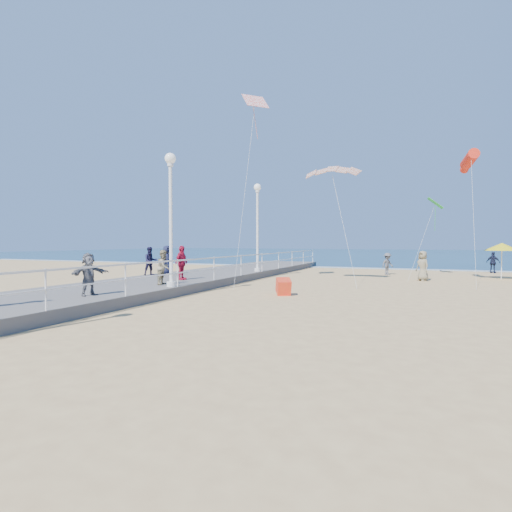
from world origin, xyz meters
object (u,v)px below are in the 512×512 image
at_px(lamp_post_mid, 171,205).
at_px(beach_walker_b, 493,262).
at_px(lamp_post_far, 257,218).
at_px(spectator_5, 89,274).
at_px(spectator_4, 167,260).
at_px(beach_walker_c, 423,266).
at_px(beach_umbrella, 502,247).
at_px(spectator_7, 150,261).
at_px(spectator_3, 181,263).
at_px(beach_walker_a, 388,264).
at_px(box_kite, 283,288).
at_px(spectator_1, 164,267).

distance_m(lamp_post_mid, beach_walker_b, 23.59).
relative_size(lamp_post_far, spectator_5, 3.72).
xyz_separation_m(spectator_4, beach_walker_c, (13.02, 5.98, -0.35)).
bearing_deg(beach_umbrella, beach_walker_b, 86.60).
bearing_deg(lamp_post_mid, spectator_4, 126.94).
height_order(lamp_post_mid, lamp_post_far, same).
bearing_deg(spectator_4, lamp_post_far, -39.62).
bearing_deg(beach_walker_c, spectator_7, -107.27).
relative_size(lamp_post_mid, beach_umbrella, 2.49).
bearing_deg(beach_umbrella, spectator_4, -153.38).
bearing_deg(spectator_5, spectator_7, 36.34).
height_order(spectator_3, beach_walker_a, spectator_3).
relative_size(spectator_7, box_kite, 2.54).
relative_size(lamp_post_far, beach_walker_a, 3.62).
bearing_deg(spectator_5, beach_umbrella, -27.83).
distance_m(spectator_4, beach_umbrella, 19.32).
xyz_separation_m(lamp_post_mid, spectator_1, (-0.74, 0.54, -2.53)).
relative_size(spectator_7, beach_walker_b, 1.01).
distance_m(spectator_1, spectator_3, 2.09).
relative_size(lamp_post_mid, spectator_5, 3.72).
relative_size(beach_walker_b, box_kite, 2.50).
xyz_separation_m(spectator_1, beach_umbrella, (14.27, 13.07, 0.78)).
bearing_deg(beach_walker_b, box_kite, 86.51).
distance_m(lamp_post_far, beach_walker_b, 17.25).
xyz_separation_m(spectator_4, beach_walker_a, (10.85, 9.51, -0.46)).
bearing_deg(lamp_post_far, spectator_5, -94.45).
bearing_deg(box_kite, spectator_5, -162.78).
bearing_deg(spectator_7, beach_walker_c, -28.63).
height_order(spectator_4, beach_walker_a, spectator_4).
height_order(beach_walker_a, beach_walker_b, beach_walker_b).
xyz_separation_m(spectator_1, spectator_3, (-0.47, 2.03, 0.08)).
xyz_separation_m(lamp_post_mid, box_kite, (4.05, 2.04, -3.36)).
xyz_separation_m(lamp_post_mid, beach_umbrella, (13.53, 13.61, -1.75)).
bearing_deg(beach_umbrella, spectator_5, -130.55).
height_order(lamp_post_far, beach_walker_c, lamp_post_far).
height_order(spectator_1, beach_walker_b, spectator_1).
bearing_deg(spectator_1, lamp_post_mid, -137.21).
bearing_deg(spectator_7, lamp_post_mid, -99.77).
bearing_deg(beach_walker_c, spectator_3, -95.15).
bearing_deg(beach_walker_c, spectator_5, -79.43).
bearing_deg(beach_umbrella, spectator_1, -137.50).
height_order(spectator_1, spectator_3, spectator_3).
bearing_deg(spectator_4, spectator_5, -158.45).
bearing_deg(spectator_1, box_kite, -83.75).
xyz_separation_m(spectator_7, beach_umbrella, (17.78, 9.41, 0.75)).
distance_m(beach_walker_a, box_kite, 12.81).
height_order(spectator_1, spectator_5, spectator_1).
bearing_deg(spectator_3, beach_umbrella, -55.09).
relative_size(spectator_7, beach_umbrella, 0.71).
distance_m(spectator_5, spectator_7, 8.21).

